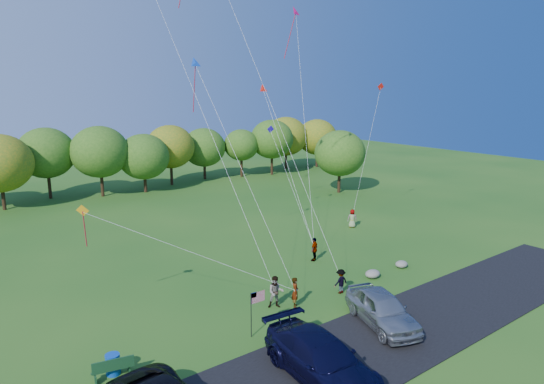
# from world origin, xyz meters

# --- Properties ---
(ground) EXTENTS (140.00, 140.00, 0.00)m
(ground) POSITION_xyz_m (0.00, 0.00, 0.00)
(ground) COLOR #1E5017
(ground) RESTS_ON ground
(asphalt_lane) EXTENTS (44.00, 6.00, 0.06)m
(asphalt_lane) POSITION_xyz_m (0.00, -4.00, 0.03)
(asphalt_lane) COLOR black
(asphalt_lane) RESTS_ON ground
(treeline) EXTENTS (74.80, 27.82, 8.61)m
(treeline) POSITION_xyz_m (2.68, 36.48, 4.66)
(treeline) COLOR #3A2315
(treeline) RESTS_ON ground
(minivan_navy) EXTENTS (3.22, 6.66, 1.87)m
(minivan_navy) POSITION_xyz_m (-3.59, -4.60, 0.99)
(minivan_navy) COLOR black
(minivan_navy) RESTS_ON asphalt_lane
(minivan_silver) EXTENTS (3.77, 5.71, 1.81)m
(minivan_silver) POSITION_xyz_m (2.31, -2.97, 0.96)
(minivan_silver) COLOR #93979D
(minivan_silver) RESTS_ON asphalt_lane
(flyer_a) EXTENTS (0.73, 0.78, 1.79)m
(flyer_a) POSITION_xyz_m (0.12, 1.57, 0.89)
(flyer_a) COLOR #4C4C59
(flyer_a) RESTS_ON ground
(flyer_b) EXTENTS (1.16, 1.09, 1.89)m
(flyer_b) POSITION_xyz_m (-0.84, 2.17, 0.95)
(flyer_b) COLOR #4C4C59
(flyer_b) RESTS_ON ground
(flyer_c) EXTENTS (1.00, 0.57, 1.54)m
(flyer_c) POSITION_xyz_m (3.54, 1.32, 0.77)
(flyer_c) COLOR #4C4C59
(flyer_c) RESTS_ON ground
(flyer_d) EXTENTS (1.11, 0.86, 1.76)m
(flyer_d) POSITION_xyz_m (6.06, 6.51, 0.88)
(flyer_d) COLOR #4C4C59
(flyer_d) RESTS_ON ground
(flyer_e) EXTENTS (0.97, 0.92, 1.67)m
(flyer_e) POSITION_xyz_m (14.52, 10.80, 0.84)
(flyer_e) COLOR #4C4C59
(flyer_e) RESTS_ON ground
(park_bench) EXTENTS (1.76, 0.64, 0.98)m
(park_bench) POSITION_xyz_m (-10.75, 0.92, 0.52)
(park_bench) COLOR #163D20
(park_bench) RESTS_ON ground
(trash_barrel) EXTENTS (0.63, 0.63, 0.95)m
(trash_barrel) POSITION_xyz_m (-10.62, 1.28, 0.47)
(trash_barrel) COLOR #0B3DA8
(trash_barrel) RESTS_ON ground
(flag_assembly) EXTENTS (0.89, 0.57, 2.39)m
(flag_assembly) POSITION_xyz_m (-3.63, 0.26, 1.79)
(flag_assembly) COLOR black
(flag_assembly) RESTS_ON ground
(boulder_near) EXTENTS (1.09, 0.85, 0.54)m
(boulder_near) POSITION_xyz_m (6.99, 1.76, 0.27)
(boulder_near) COLOR gray
(boulder_near) RESTS_ON ground
(boulder_far) EXTENTS (0.94, 0.78, 0.49)m
(boulder_far) POSITION_xyz_m (10.04, 1.79, 0.24)
(boulder_far) COLOR gray
(boulder_far) RESTS_ON ground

